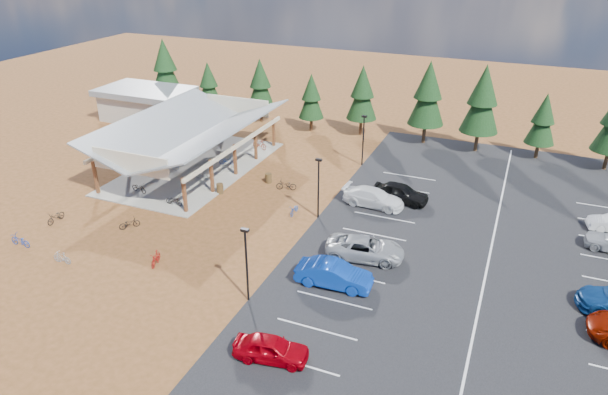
% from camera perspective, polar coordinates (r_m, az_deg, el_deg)
% --- Properties ---
extents(ground, '(140.00, 140.00, 0.00)m').
position_cam_1_polar(ground, '(44.38, -5.49, -2.04)').
color(ground, brown).
rests_on(ground, ground).
extents(asphalt_lot, '(27.00, 44.00, 0.04)m').
position_cam_1_polar(asphalt_lot, '(42.70, 19.18, -4.68)').
color(asphalt_lot, black).
rests_on(asphalt_lot, ground).
extents(concrete_pad, '(10.60, 18.60, 0.10)m').
position_cam_1_polar(concrete_pad, '(54.56, -11.39, 3.14)').
color(concrete_pad, gray).
rests_on(concrete_pad, ground).
extents(bike_pavilion, '(11.65, 19.40, 4.97)m').
position_cam_1_polar(bike_pavilion, '(53.24, -11.74, 6.89)').
color(bike_pavilion, '#532A17').
rests_on(bike_pavilion, concrete_pad).
extents(outbuilding, '(11.00, 7.00, 3.90)m').
position_cam_1_polar(outbuilding, '(70.26, -16.27, 9.49)').
color(outbuilding, '#ADA593').
rests_on(outbuilding, ground).
extents(lamp_post_0, '(0.50, 0.25, 5.14)m').
position_cam_1_polar(lamp_post_0, '(33.22, -6.09, -6.55)').
color(lamp_post_0, black).
rests_on(lamp_post_0, ground).
extents(lamp_post_1, '(0.50, 0.25, 5.14)m').
position_cam_1_polar(lamp_post_1, '(42.79, 1.53, 1.42)').
color(lamp_post_1, black).
rests_on(lamp_post_1, ground).
extents(lamp_post_2, '(0.50, 0.25, 5.14)m').
position_cam_1_polar(lamp_post_2, '(53.35, 6.26, 6.36)').
color(lamp_post_2, black).
rests_on(lamp_post_2, ground).
extents(trash_bin_0, '(0.60, 0.60, 0.90)m').
position_cam_1_polar(trash_bin_0, '(48.57, -8.84, 0.94)').
color(trash_bin_0, '#4A351A').
rests_on(trash_bin_0, ground).
extents(trash_bin_1, '(0.60, 0.60, 0.90)m').
position_cam_1_polar(trash_bin_1, '(50.18, -3.75, 2.05)').
color(trash_bin_1, '#4A351A').
rests_on(trash_bin_1, ground).
extents(pine_0, '(3.87, 3.87, 9.02)m').
position_cam_1_polar(pine_0, '(73.44, -14.42, 13.21)').
color(pine_0, '#382314').
rests_on(pine_0, ground).
extents(pine_1, '(2.92, 2.92, 6.80)m').
position_cam_1_polar(pine_1, '(69.32, -10.01, 11.73)').
color(pine_1, '#382314').
rests_on(pine_1, ground).
extents(pine_2, '(3.30, 3.30, 7.68)m').
position_cam_1_polar(pine_2, '(66.26, -4.62, 11.86)').
color(pine_2, '#382314').
rests_on(pine_2, ground).
extents(pine_3, '(2.89, 2.89, 6.74)m').
position_cam_1_polar(pine_3, '(62.75, 0.77, 10.59)').
color(pine_3, '#382314').
rests_on(pine_3, ground).
extents(pine_4, '(3.41, 3.41, 7.95)m').
position_cam_1_polar(pine_4, '(61.65, 6.16, 10.88)').
color(pine_4, '#382314').
rests_on(pine_4, ground).
extents(pine_5, '(3.88, 3.88, 9.04)m').
position_cam_1_polar(pine_5, '(59.92, 12.93, 10.60)').
color(pine_5, '#382314').
rests_on(pine_5, ground).
extents(pine_6, '(3.94, 3.94, 9.19)m').
position_cam_1_polar(pine_6, '(58.84, 18.28, 9.77)').
color(pine_6, '#382314').
rests_on(pine_6, ground).
extents(pine_7, '(2.92, 2.92, 6.81)m').
position_cam_1_polar(pine_7, '(59.47, 23.87, 7.54)').
color(pine_7, '#382314').
rests_on(pine_7, ground).
extents(bike_0, '(1.83, 0.93, 0.92)m').
position_cam_1_polar(bike_0, '(50.10, -16.98, 1.00)').
color(bike_0, black).
rests_on(bike_0, concrete_pad).
extents(bike_1, '(1.85, 1.03, 1.07)m').
position_cam_1_polar(bike_1, '(53.96, -13.95, 3.29)').
color(bike_1, gray).
rests_on(bike_1, concrete_pad).
extents(bike_2, '(1.59, 0.80, 0.80)m').
position_cam_1_polar(bike_2, '(58.36, -12.18, 5.06)').
color(bike_2, navy).
rests_on(bike_2, concrete_pad).
extents(bike_3, '(1.81, 0.62, 1.07)m').
position_cam_1_polar(bike_3, '(60.07, -9.92, 6.01)').
color(bike_3, maroon).
rests_on(bike_3, concrete_pad).
extents(bike_4, '(1.65, 0.63, 0.86)m').
position_cam_1_polar(bike_4, '(46.99, -13.53, -0.29)').
color(bike_4, black).
rests_on(bike_4, concrete_pad).
extents(bike_5, '(1.66, 0.67, 0.97)m').
position_cam_1_polar(bike_5, '(51.49, -10.78, 2.43)').
color(bike_5, gray).
rests_on(bike_5, concrete_pad).
extents(bike_6, '(1.67, 1.05, 0.83)m').
position_cam_1_polar(bike_6, '(54.42, -8.10, 3.88)').
color(bike_6, '#254090').
rests_on(bike_6, concrete_pad).
extents(bike_7, '(1.92, 0.93, 1.11)m').
position_cam_1_polar(bike_7, '(58.02, -4.71, 5.62)').
color(bike_7, maroon).
rests_on(bike_7, concrete_pad).
extents(bike_8, '(0.67, 1.78, 0.93)m').
position_cam_1_polar(bike_8, '(47.51, -24.66, -1.86)').
color(bike_8, black).
rests_on(bike_8, ground).
extents(bike_10, '(1.84, 0.68, 0.96)m').
position_cam_1_polar(bike_10, '(45.05, -27.71, -4.03)').
color(bike_10, '#1B3998').
rests_on(bike_10, ground).
extents(bike_11, '(0.91, 1.70, 0.98)m').
position_cam_1_polar(bike_11, '(39.20, -15.34, -6.19)').
color(bike_11, '#A10F0C').
rests_on(bike_11, ground).
extents(bike_12, '(1.44, 1.63, 0.85)m').
position_cam_1_polar(bike_12, '(44.47, -17.90, -2.60)').
color(bike_12, black).
rests_on(bike_12, ground).
extents(bike_13, '(1.52, 0.47, 0.90)m').
position_cam_1_polar(bike_13, '(41.56, -24.13, -5.80)').
color(bike_13, '#919399').
rests_on(bike_13, ground).
extents(bike_14, '(0.58, 1.58, 0.82)m').
position_cam_1_polar(bike_14, '(44.42, -1.02, -1.29)').
color(bike_14, '#12409E').
rests_on(bike_14, ground).
extents(bike_16, '(1.95, 1.11, 0.97)m').
position_cam_1_polar(bike_16, '(48.64, -1.89, 1.33)').
color(bike_16, black).
rests_on(bike_16, ground).
extents(car_0, '(4.31, 2.31, 1.40)m').
position_cam_1_polar(car_0, '(30.21, -3.49, -15.57)').
color(car_0, '#98000A').
rests_on(car_0, asphalt_lot).
extents(car_1, '(5.11, 2.04, 1.65)m').
position_cam_1_polar(car_1, '(35.54, 3.16, -8.09)').
color(car_1, '#0A329B').
rests_on(car_1, asphalt_lot).
extents(car_2, '(5.86, 3.36, 1.54)m').
position_cam_1_polar(car_2, '(38.59, 6.46, -5.33)').
color(car_2, '#95979B').
rests_on(car_2, asphalt_lot).
extents(car_3, '(5.30, 2.38, 1.51)m').
position_cam_1_polar(car_3, '(45.95, 7.33, 0.00)').
color(car_3, white).
rests_on(car_3, asphalt_lot).
extents(car_4, '(4.95, 2.32, 1.64)m').
position_cam_1_polar(car_4, '(47.01, 10.11, 0.51)').
color(car_4, black).
rests_on(car_4, asphalt_lot).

